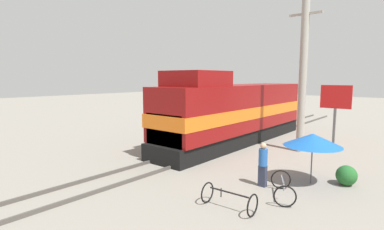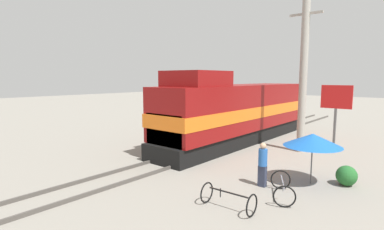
{
  "view_description": "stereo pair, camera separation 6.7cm",
  "coord_description": "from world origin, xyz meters",
  "px_view_note": "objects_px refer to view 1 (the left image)",
  "views": [
    {
      "loc": [
        10.13,
        -13.7,
        4.2
      ],
      "look_at": [
        1.2,
        -3.01,
        2.47
      ],
      "focal_mm": 28.0,
      "sensor_mm": 36.0,
      "label": 1
    },
    {
      "loc": [
        10.19,
        -13.66,
        4.2
      ],
      "look_at": [
        1.2,
        -3.01,
        2.47
      ],
      "focal_mm": 28.0,
      "sensor_mm": 36.0,
      "label": 2
    }
  ],
  "objects_px": {
    "locomotive": "(234,113)",
    "vendor_umbrella": "(313,140)",
    "bicycle": "(283,187)",
    "person_bystander": "(263,163)",
    "bicycle_spare": "(229,198)",
    "utility_pole": "(303,74)",
    "billboard_sign": "(336,103)"
  },
  "relations": [
    {
      "from": "bicycle_spare",
      "to": "person_bystander",
      "type": "bearing_deg",
      "value": -179.37
    },
    {
      "from": "vendor_umbrella",
      "to": "billboard_sign",
      "type": "height_order",
      "value": "billboard_sign"
    },
    {
      "from": "utility_pole",
      "to": "person_bystander",
      "type": "relative_size",
      "value": 5.04
    },
    {
      "from": "billboard_sign",
      "to": "bicycle_spare",
      "type": "distance_m",
      "value": 10.31
    },
    {
      "from": "utility_pole",
      "to": "bicycle_spare",
      "type": "relative_size",
      "value": 4.99
    },
    {
      "from": "utility_pole",
      "to": "vendor_umbrella",
      "type": "xyz_separation_m",
      "value": [
        2.29,
        -5.01,
        -2.64
      ]
    },
    {
      "from": "locomotive",
      "to": "person_bystander",
      "type": "height_order",
      "value": "locomotive"
    },
    {
      "from": "utility_pole",
      "to": "bicycle_spare",
      "type": "xyz_separation_m",
      "value": [
        1.07,
        -9.13,
        -4.05
      ]
    },
    {
      "from": "utility_pole",
      "to": "bicycle",
      "type": "distance_m",
      "value": 8.41
    },
    {
      "from": "locomotive",
      "to": "vendor_umbrella",
      "type": "xyz_separation_m",
      "value": [
        6.37,
        -4.37,
        -0.21
      ]
    },
    {
      "from": "bicycle",
      "to": "bicycle_spare",
      "type": "xyz_separation_m",
      "value": [
        -0.94,
        -2.03,
        -0.01
      ]
    },
    {
      "from": "locomotive",
      "to": "bicycle_spare",
      "type": "relative_size",
      "value": 8.0
    },
    {
      "from": "billboard_sign",
      "to": "bicycle",
      "type": "xyz_separation_m",
      "value": [
        0.44,
        -7.97,
        -2.44
      ]
    },
    {
      "from": "locomotive",
      "to": "person_bystander",
      "type": "bearing_deg",
      "value": -49.59
    },
    {
      "from": "vendor_umbrella",
      "to": "utility_pole",
      "type": "bearing_deg",
      "value": 114.61
    },
    {
      "from": "utility_pole",
      "to": "person_bystander",
      "type": "xyz_separation_m",
      "value": [
        0.95,
        -6.55,
        -3.47
      ]
    },
    {
      "from": "vendor_umbrella",
      "to": "person_bystander",
      "type": "relative_size",
      "value": 1.29
    },
    {
      "from": "locomotive",
      "to": "person_bystander",
      "type": "xyz_separation_m",
      "value": [
        5.03,
        -5.91,
        -1.05
      ]
    },
    {
      "from": "locomotive",
      "to": "bicycle",
      "type": "xyz_separation_m",
      "value": [
        6.09,
        -6.46,
        -1.61
      ]
    },
    {
      "from": "billboard_sign",
      "to": "bicycle",
      "type": "distance_m",
      "value": 8.35
    },
    {
      "from": "person_bystander",
      "to": "vendor_umbrella",
      "type": "bearing_deg",
      "value": 48.97
    },
    {
      "from": "billboard_sign",
      "to": "bicycle",
      "type": "bearing_deg",
      "value": -86.82
    },
    {
      "from": "locomotive",
      "to": "bicycle",
      "type": "bearing_deg",
      "value": -46.71
    },
    {
      "from": "vendor_umbrella",
      "to": "billboard_sign",
      "type": "distance_m",
      "value": 6.01
    },
    {
      "from": "person_bystander",
      "to": "locomotive",
      "type": "bearing_deg",
      "value": 130.41
    },
    {
      "from": "locomotive",
      "to": "bicycle",
      "type": "distance_m",
      "value": 9.03
    },
    {
      "from": "bicycle_spare",
      "to": "locomotive",
      "type": "bearing_deg",
      "value": -150.71
    },
    {
      "from": "bicycle",
      "to": "bicycle_spare",
      "type": "height_order",
      "value": "bicycle"
    },
    {
      "from": "person_bystander",
      "to": "bicycle",
      "type": "xyz_separation_m",
      "value": [
        1.06,
        -0.55,
        -0.56
      ]
    },
    {
      "from": "utility_pole",
      "to": "bicycle",
      "type": "bearing_deg",
      "value": -74.18
    },
    {
      "from": "locomotive",
      "to": "person_bystander",
      "type": "relative_size",
      "value": 8.08
    },
    {
      "from": "vendor_umbrella",
      "to": "locomotive",
      "type": "bearing_deg",
      "value": 145.54
    }
  ]
}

